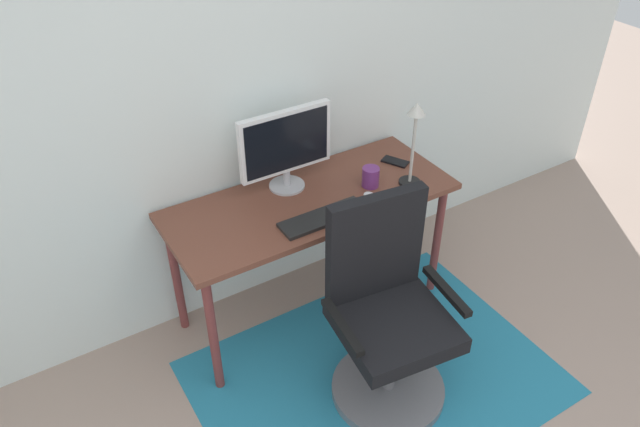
% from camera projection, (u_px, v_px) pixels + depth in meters
% --- Properties ---
extents(wall_back, '(6.00, 0.10, 2.60)m').
position_uv_depth(wall_back, '(183.00, 84.00, 2.73)').
color(wall_back, silver).
rests_on(wall_back, ground).
extents(area_rug, '(1.68, 1.24, 0.01)m').
position_uv_depth(area_rug, '(375.00, 377.00, 3.02)').
color(area_rug, teal).
rests_on(area_rug, ground).
extents(desk, '(1.44, 0.58, 0.73)m').
position_uv_depth(desk, '(311.00, 211.00, 3.05)').
color(desk, brown).
rests_on(desk, ground).
extents(monitor, '(0.48, 0.18, 0.42)m').
position_uv_depth(monitor, '(286.00, 145.00, 2.94)').
color(monitor, '#B2B2B7').
rests_on(monitor, desk).
extents(keyboard, '(0.43, 0.13, 0.02)m').
position_uv_depth(keyboard, '(323.00, 217.00, 2.85)').
color(keyboard, black).
rests_on(keyboard, desk).
extents(computer_mouse, '(0.06, 0.10, 0.03)m').
position_uv_depth(computer_mouse, '(371.00, 198.00, 2.97)').
color(computer_mouse, white).
rests_on(computer_mouse, desk).
extents(coffee_cup, '(0.09, 0.09, 0.10)m').
position_uv_depth(coffee_cup, '(371.00, 177.00, 3.06)').
color(coffee_cup, '#6C2D74').
rests_on(coffee_cup, desk).
extents(cell_phone, '(0.13, 0.16, 0.01)m').
position_uv_depth(cell_phone, '(395.00, 162.00, 3.27)').
color(cell_phone, black).
rests_on(cell_phone, desk).
extents(desk_lamp, '(0.11, 0.11, 0.45)m').
position_uv_depth(desk_lamp, '(415.00, 133.00, 2.93)').
color(desk_lamp, black).
rests_on(desk_lamp, desk).
extents(office_chair, '(0.59, 0.54, 1.02)m').
position_uv_depth(office_chair, '(387.00, 324.00, 2.76)').
color(office_chair, slate).
rests_on(office_chair, ground).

